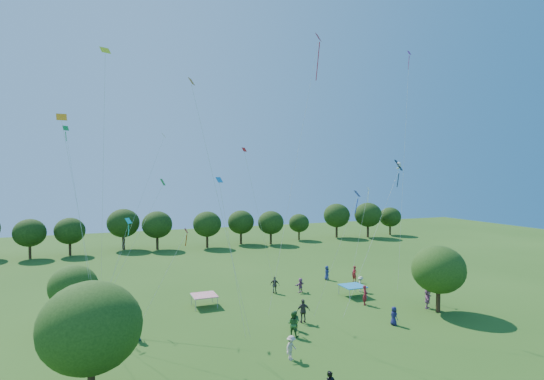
# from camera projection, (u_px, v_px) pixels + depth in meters

# --- Properties ---
(near_tree_west) EXTENTS (5.32, 5.32, 6.52)m
(near_tree_west) POSITION_uv_depth(u_px,v_px,m) (91.00, 327.00, 22.25)
(near_tree_west) COLOR #422B19
(near_tree_west) RESTS_ON ground
(near_tree_north) EXTENTS (3.81, 3.81, 4.88)m
(near_tree_north) POSITION_uv_depth(u_px,v_px,m) (73.00, 287.00, 34.01)
(near_tree_north) COLOR #422B19
(near_tree_north) RESTS_ON ground
(near_tree_east) EXTENTS (4.65, 4.65, 5.89)m
(near_tree_east) POSITION_uv_depth(u_px,v_px,m) (439.00, 269.00, 37.33)
(near_tree_east) COLOR #422B19
(near_tree_east) RESTS_ON ground
(treeline) EXTENTS (88.01, 8.77, 6.77)m
(treeline) POSITION_uv_depth(u_px,v_px,m) (169.00, 224.00, 69.74)
(treeline) COLOR #422B19
(treeline) RESTS_ON ground
(tent_red_stripe) EXTENTS (2.20, 2.20, 1.10)m
(tent_red_stripe) POSITION_uv_depth(u_px,v_px,m) (204.00, 295.00, 39.02)
(tent_red_stripe) COLOR red
(tent_red_stripe) RESTS_ON ground
(tent_blue) EXTENTS (2.20, 2.20, 1.10)m
(tent_blue) POSITION_uv_depth(u_px,v_px,m) (353.00, 286.00, 42.28)
(tent_blue) COLOR #1A74AF
(tent_blue) RESTS_ON ground
(crowd_person_0) EXTENTS (0.80, 0.89, 1.60)m
(crowd_person_0) POSITION_uv_depth(u_px,v_px,m) (137.00, 330.00, 30.93)
(crowd_person_0) COLOR navy
(crowd_person_0) RESTS_ON ground
(crowd_person_1) EXTENTS (0.78, 0.80, 1.83)m
(crowd_person_1) POSITION_uv_depth(u_px,v_px,m) (365.00, 295.00, 39.49)
(crowd_person_1) COLOR maroon
(crowd_person_1) RESTS_ON ground
(crowd_person_2) EXTENTS (1.01, 1.00, 1.88)m
(crowd_person_2) POSITION_uv_depth(u_px,v_px,m) (293.00, 324.00, 31.83)
(crowd_person_2) COLOR #2F652B
(crowd_person_2) RESTS_ON ground
(crowd_person_3) EXTENTS (1.13, 0.97, 1.60)m
(crowd_person_3) POSITION_uv_depth(u_px,v_px,m) (291.00, 348.00, 27.75)
(crowd_person_3) COLOR #C3AB9C
(crowd_person_3) RESTS_ON ground
(crowd_person_4) EXTENTS (1.07, 0.97, 1.71)m
(crowd_person_4) POSITION_uv_depth(u_px,v_px,m) (275.00, 285.00, 43.44)
(crowd_person_4) COLOR #3E3332
(crowd_person_4) RESTS_ON ground
(crowd_person_5) EXTENTS (1.64, 1.58, 1.80)m
(crowd_person_5) POSITION_uv_depth(u_px,v_px,m) (428.00, 298.00, 38.49)
(crowd_person_5) COLOR #A96390
(crowd_person_5) RESTS_ON ground
(crowd_person_6) EXTENTS (0.54, 0.85, 1.62)m
(crowd_person_6) POSITION_uv_depth(u_px,v_px,m) (327.00, 273.00, 49.00)
(crowd_person_6) COLOR navy
(crowd_person_6) RESTS_ON ground
(crowd_person_7) EXTENTS (0.75, 0.81, 1.82)m
(crowd_person_7) POSITION_uv_depth(u_px,v_px,m) (103.00, 327.00, 31.22)
(crowd_person_7) COLOR maroon
(crowd_person_7) RESTS_ON ground
(crowd_person_8) EXTENTS (0.75, 0.86, 1.54)m
(crowd_person_8) POSITION_uv_depth(u_px,v_px,m) (295.00, 321.00, 32.97)
(crowd_person_8) COLOR #255735
(crowd_person_8) RESTS_ON ground
(crowd_person_9) EXTENTS (1.00, 1.12, 1.60)m
(crowd_person_9) POSITION_uv_depth(u_px,v_px,m) (361.00, 284.00, 43.97)
(crowd_person_9) COLOR #BBB995
(crowd_person_9) RESTS_ON ground
(crowd_person_10) EXTENTS (1.20, 0.69, 1.94)m
(crowd_person_10) POSITION_uv_depth(u_px,v_px,m) (303.00, 311.00, 34.74)
(crowd_person_10) COLOR #443B36
(crowd_person_10) RESTS_ON ground
(crowd_person_11) EXTENTS (1.46, 1.07, 1.49)m
(crowd_person_11) POSITION_uv_depth(u_px,v_px,m) (300.00, 285.00, 43.75)
(crowd_person_11) COLOR #965782
(crowd_person_11) RESTS_ON ground
(crowd_person_12) EXTENTS (0.44, 0.76, 1.50)m
(crowd_person_12) POSITION_uv_depth(u_px,v_px,m) (394.00, 316.00, 34.18)
(crowd_person_12) COLOR #1B1C50
(crowd_person_12) RESTS_ON ground
(crowd_person_13) EXTENTS (0.58, 0.76, 1.80)m
(crowd_person_13) POSITION_uv_depth(u_px,v_px,m) (354.00, 274.00, 48.09)
(crowd_person_13) COLOR maroon
(crowd_person_13) RESTS_ON ground
(pirate_kite) EXTENTS (6.85, 2.17, 12.10)m
(pirate_kite) POSITION_uv_depth(u_px,v_px,m) (398.00, 169.00, 35.41)
(pirate_kite) COLOR black
(red_high_kite) EXTENTS (4.88, 0.89, 22.19)m
(red_high_kite) POSITION_uv_depth(u_px,v_px,m) (310.00, 89.00, 33.73)
(red_high_kite) COLOR red
(small_kite_0) EXTENTS (4.14, 2.60, 13.44)m
(small_kite_0) POSITION_uv_depth(u_px,v_px,m) (252.00, 184.00, 41.23)
(small_kite_0) COLOR red
(small_kite_1) EXTENTS (4.06, 0.59, 16.87)m
(small_kite_1) POSITION_uv_depth(u_px,v_px,m) (207.00, 150.00, 26.84)
(small_kite_1) COLOR orange
(small_kite_2) EXTENTS (0.99, 2.74, 19.89)m
(small_kite_2) POSITION_uv_depth(u_px,v_px,m) (104.00, 110.00, 30.49)
(small_kite_2) COLOR #B9D012
(small_kite_3) EXTENTS (2.69, 8.40, 15.31)m
(small_kite_3) POSITION_uv_depth(u_px,v_px,m) (72.00, 168.00, 36.98)
(small_kite_3) COLOR #1A933B
(small_kite_4) EXTENTS (0.72, 5.39, 9.83)m
(small_kite_4) POSITION_uv_depth(u_px,v_px,m) (349.00, 219.00, 28.43)
(small_kite_4) COLOR #141ECE
(small_kite_5) EXTENTS (2.15, 1.25, 22.74)m
(small_kite_5) POSITION_uv_depth(u_px,v_px,m) (406.00, 121.00, 40.34)
(small_kite_5) COLOR #A71B85
(small_kite_6) EXTENTS (1.89, 0.80, 9.60)m
(small_kite_6) POSITION_uv_depth(u_px,v_px,m) (365.00, 207.00, 44.67)
(small_kite_6) COLOR white
(small_kite_7) EXTENTS (2.52, 2.57, 7.25)m
(small_kite_7) POSITION_uv_depth(u_px,v_px,m) (125.00, 234.00, 34.86)
(small_kite_7) COLOR #0DC7CC
(small_kite_8) EXTENTS (3.50, 1.25, 7.14)m
(small_kite_8) POSITION_uv_depth(u_px,v_px,m) (177.00, 251.00, 29.31)
(small_kite_8) COLOR red
(small_kite_9) EXTENTS (2.59, 1.24, 15.26)m
(small_kite_9) POSITION_uv_depth(u_px,v_px,m) (68.00, 152.00, 30.83)
(small_kite_9) COLOR orange
(small_kite_10) EXTENTS (5.80, 4.22, 14.56)m
(small_kite_10) POSITION_uv_depth(u_px,v_px,m) (148.00, 178.00, 36.68)
(small_kite_10) COLOR orange
(small_kite_11) EXTENTS (5.50, 2.37, 10.51)m
(small_kite_11) POSITION_uv_depth(u_px,v_px,m) (154.00, 201.00, 35.58)
(small_kite_11) COLOR #208418
(small_kite_12) EXTENTS (1.88, 0.79, 10.68)m
(small_kite_12) POSITION_uv_depth(u_px,v_px,m) (226.00, 218.00, 27.78)
(small_kite_12) COLOR #1380C5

